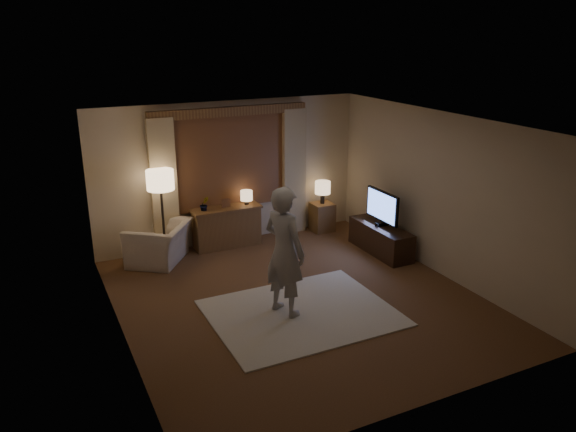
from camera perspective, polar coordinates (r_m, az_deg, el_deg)
room at (r=8.27m, az=-0.45°, el=1.19°), size 5.04×5.54×2.64m
rug at (r=7.99m, az=1.37°, el=-9.80°), size 2.50×2.00×0.02m
sideboard at (r=10.26m, az=-6.24°, el=-1.19°), size 1.20×0.40×0.70m
picture_frame at (r=10.12m, az=-6.33°, el=1.21°), size 0.16×0.02×0.20m
plant at (r=9.99m, az=-8.49°, el=1.17°), size 0.17×0.13×0.30m
table_lamp_sideboard at (r=10.23m, az=-4.24°, el=2.03°), size 0.22×0.22×0.30m
floor_lamp at (r=9.59m, az=-12.83°, el=3.10°), size 0.46×0.46×1.57m
armchair at (r=9.79m, az=-12.93°, el=-2.67°), size 1.34×1.36×0.67m
side_table at (r=11.02m, az=3.48°, el=-0.10°), size 0.40×0.40×0.56m
table_lamp_side at (r=10.84m, az=3.54°, el=2.84°), size 0.30×0.30×0.44m
tv_stand at (r=10.08m, az=9.39°, el=-2.31°), size 0.45×1.40×0.50m
tv at (r=9.89m, az=9.56°, el=0.92°), size 0.21×0.87×0.63m
person at (r=7.61m, az=-0.37°, el=-3.61°), size 0.65×0.78×1.83m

